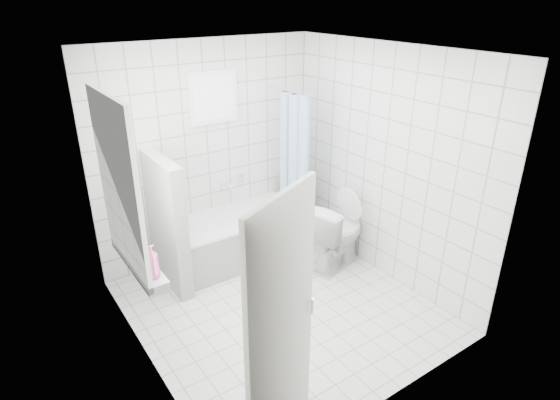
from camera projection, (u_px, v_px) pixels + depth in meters
ground at (280, 307)px, 4.94m from camera, size 3.00×3.00×0.00m
ceiling at (279, 51)px, 3.88m from camera, size 3.00×3.00×0.00m
wall_back at (208, 153)px, 5.54m from camera, size 2.80×0.02×2.60m
wall_front at (400, 264)px, 3.28m from camera, size 2.80×0.02×2.60m
wall_left at (133, 234)px, 3.69m from camera, size 0.02×3.00×2.60m
wall_right at (384, 166)px, 5.13m from camera, size 0.02×3.00×2.60m
window_left at (122, 186)px, 3.81m from camera, size 0.01×0.90×1.40m
window_back at (214, 98)px, 5.29m from camera, size 0.50×0.01×0.50m
window_sill at (139, 262)px, 4.14m from camera, size 0.18×1.02×0.08m
door at (281, 331)px, 3.09m from camera, size 0.74×0.37×2.00m
bathtub at (236, 237)px, 5.74m from camera, size 1.61×0.77×0.58m
partition_wall at (167, 224)px, 5.06m from camera, size 0.15×0.85×1.50m
tiled_ledge at (290, 211)px, 6.44m from camera, size 0.40×0.24×0.55m
toilet at (336, 234)px, 5.54m from camera, size 0.93×0.69×0.85m
curtain_rod at (288, 91)px, 5.40m from camera, size 0.02×0.80×0.02m
shower_curtain at (293, 167)px, 5.67m from camera, size 0.14×0.48×1.78m
tub_faucet at (228, 185)px, 5.81m from camera, size 0.18×0.06×0.06m
sill_bottles at (144, 254)px, 3.95m from camera, size 0.12×0.81×0.30m
ledge_bottles at (291, 186)px, 6.26m from camera, size 0.21×0.18×0.27m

